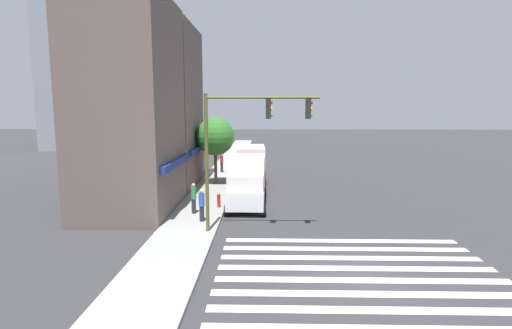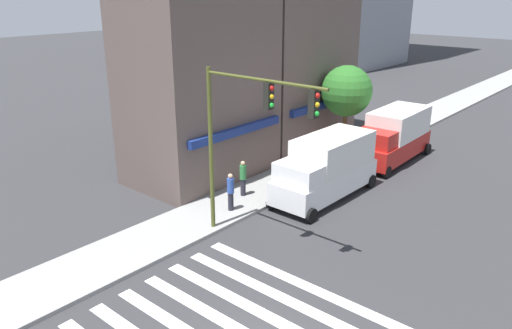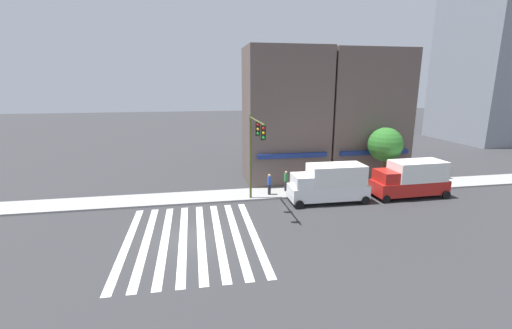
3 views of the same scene
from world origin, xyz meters
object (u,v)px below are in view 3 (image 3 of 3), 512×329
Objects in this scene: pedestrian_red_jacket at (440,173)px; pedestrian_green_top at (286,181)px; fire_hydrant at (307,189)px; box_truck_red at (411,178)px; pedestrian_blue_shirt at (269,184)px; street_tree at (385,145)px; box_truck_white at (329,183)px; traffic_signal at (255,143)px.

pedestrian_red_jacket and pedestrian_green_top have the same top height.
fire_hydrant is (1.47, -1.28, -0.46)m from pedestrian_green_top.
box_truck_red reaches higher than pedestrian_blue_shirt.
fire_hydrant is at bearing -171.66° from street_tree.
street_tree is at bearing 105.58° from box_truck_red.
pedestrian_blue_shirt is at bearing 167.17° from box_truck_red.
pedestrian_blue_shirt is at bearing -177.08° from street_tree.
fire_hydrant is at bearing -35.09° from pedestrian_blue_shirt.
street_tree is (6.26, 2.80, 2.37)m from box_truck_white.
pedestrian_blue_shirt is at bearing 153.19° from box_truck_white.
box_truck_red is 3.54× the size of pedestrian_blue_shirt.
street_tree is (10.61, 0.54, 2.89)m from pedestrian_blue_shirt.
traffic_signal is 1.11× the size of box_truck_white.
box_truck_red is at bearing 0.63° from box_truck_white.
traffic_signal reaches higher than street_tree.
fire_hydrant is 8.29m from street_tree.
box_truck_red is at bearing -93.00° from pedestrian_red_jacket.
pedestrian_red_jacket reaches higher than fire_hydrant.
pedestrian_green_top is (-2.71, 2.98, -0.51)m from box_truck_white.
box_truck_white is 1.17× the size of street_tree.
box_truck_red reaches higher than fire_hydrant.
pedestrian_green_top is 0.33× the size of street_tree.
traffic_signal is 3.90× the size of pedestrian_red_jacket.
box_truck_white is at bearing -52.34° from pedestrian_blue_shirt.
traffic_signal is 4.94m from pedestrian_blue_shirt.
traffic_signal is at bearing -149.01° from pedestrian_blue_shirt.
street_tree is (-5.95, -0.17, 2.89)m from pedestrian_red_jacket.
box_truck_white is at bearing -155.91° from street_tree.
traffic_signal is at bearing -158.12° from fire_hydrant.
street_tree is (-0.87, 2.80, 2.37)m from box_truck_red.
box_truck_white is at bearing -53.77° from fire_hydrant.
traffic_signal is 6.06m from pedestrian_green_top.
box_truck_red is 7.44× the size of fire_hydrant.
box_truck_white is 4.93m from pedestrian_blue_shirt.
street_tree reaches higher than box_truck_white.
fire_hydrant is at bearing -117.89° from pedestrian_red_jacket.
box_truck_red is 3.54× the size of pedestrian_green_top.
pedestrian_green_top is at bearing 161.43° from box_truck_red.
pedestrian_blue_shirt is at bearing 169.80° from fire_hydrant.
pedestrian_blue_shirt is 1.79m from pedestrian_green_top.
box_truck_red is 8.60m from fire_hydrant.
pedestrian_red_jacket is (12.22, 2.97, -0.51)m from box_truck_white.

